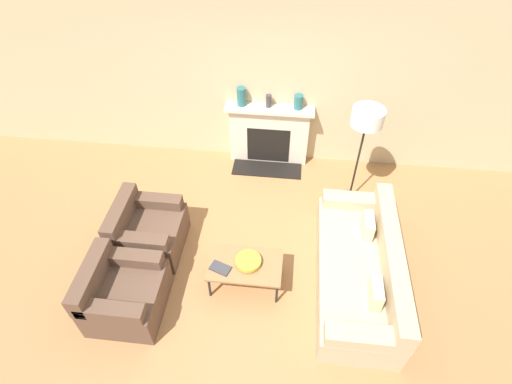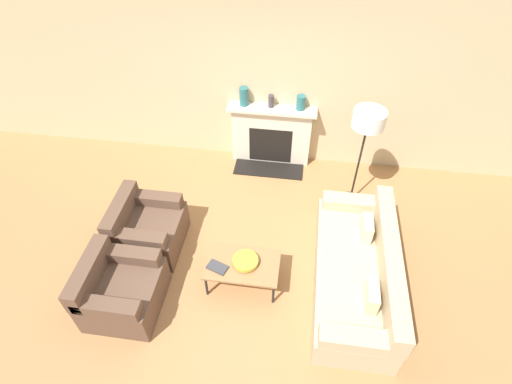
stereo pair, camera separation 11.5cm
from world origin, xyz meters
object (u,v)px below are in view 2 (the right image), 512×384
coffee_table (242,265)px  mantel_vase_left (244,96)px  couch (358,272)px  mantel_vase_center_right (301,103)px  mantel_vase_center_left (271,101)px  floor_lamp (367,127)px  fireplace (271,135)px  armchair_far (147,229)px  armchair_near (120,290)px  bowl (245,261)px  book (217,267)px

coffee_table → mantel_vase_left: mantel_vase_left is taller
couch → mantel_vase_center_right: 2.66m
coffee_table → mantel_vase_center_left: mantel_vase_center_left is taller
couch → floor_lamp: size_ratio=1.34×
fireplace → coffee_table: 2.48m
armchair_far → mantel_vase_center_right: mantel_vase_center_right is taller
fireplace → armchair_near: fireplace is taller
couch → bowl: 1.39m
armchair_far → mantel_vase_left: 2.45m
bowl → mantel_vase_left: size_ratio=1.08×
mantel_vase_center_left → coffee_table: bearing=-91.1°
couch → armchair_near: couch is taller
mantel_vase_center_right → mantel_vase_center_left: bearing=180.0°
couch → mantel_vase_left: (-1.78, 2.34, 0.90)m
fireplace → floor_lamp: 1.78m
couch → coffee_table: bearing=-84.2°
armchair_near → book: bearing=-69.2°
armchair_far → floor_lamp: bearing=-66.3°
armchair_near → bowl: 1.51m
armchair_far → mantel_vase_center_right: size_ratio=3.86×
bowl → mantel_vase_left: (-0.41, 2.47, 0.75)m
fireplace → book: (-0.36, -2.57, -0.11)m
mantel_vase_center_left → floor_lamp: bearing=-31.7°
mantel_vase_left → book: bearing=-88.2°
mantel_vase_center_right → coffee_table: bearing=-101.4°
couch → bowl: couch is taller
armchair_far → bowl: size_ratio=2.77×
bowl → mantel_vase_center_right: bearing=79.3°
book → mantel_vase_center_right: size_ratio=1.23×
bowl → mantel_vase_center_right: size_ratio=1.39×
couch → mantel_vase_center_left: mantel_vase_center_left is taller
fireplace → mantel_vase_center_right: mantel_vase_center_right is taller
armchair_near → floor_lamp: bearing=-52.0°
armchair_far → book: 1.22m
armchair_near → bowl: (1.41, 0.53, 0.13)m
coffee_table → armchair_near: bearing=-159.6°
bowl → book: (-0.32, -0.12, -0.03)m
coffee_table → armchair_far: bearing=162.4°
mantel_vase_center_right → book: bearing=-107.0°
book → floor_lamp: size_ratio=0.17×
fireplace → armchair_far: size_ratio=1.59×
mantel_vase_center_left → bowl: bearing=-90.3°
armchair_far → coffee_table: size_ratio=0.97×
armchair_near → coffee_table: (1.37, 0.51, 0.05)m
bowl → mantel_vase_center_left: mantel_vase_center_left is taller
armchair_near → mantel_vase_left: bearing=-18.5°
fireplace → couch: fireplace is taller
bowl → mantel_vase_center_left: (0.01, 2.47, 0.71)m
mantel_vase_left → mantel_vase_center_left: size_ratio=1.46×
fireplace → book: size_ratio=4.96×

